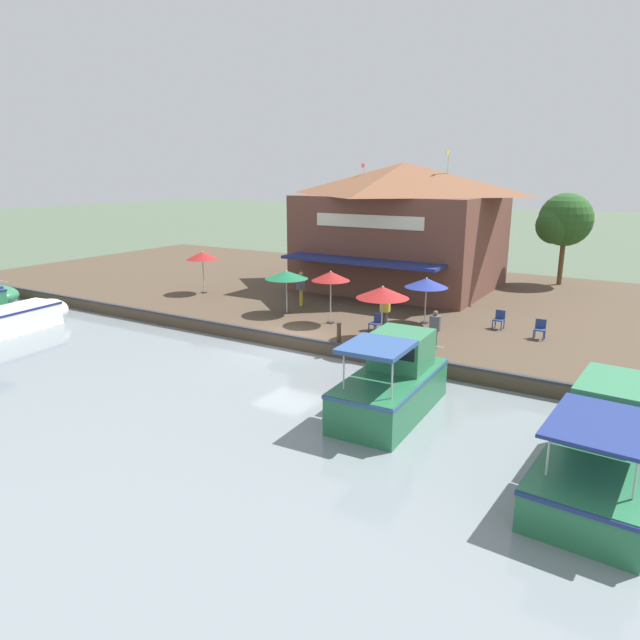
% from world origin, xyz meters
% --- Properties ---
extents(ground_plane, '(220.00, 220.00, 0.00)m').
position_xyz_m(ground_plane, '(0.00, 0.00, 0.00)').
color(ground_plane, '#4C5B47').
extents(quay_deck, '(22.00, 56.00, 0.60)m').
position_xyz_m(quay_deck, '(-11.00, 0.00, 0.30)').
color(quay_deck, '#4C3D2D').
rests_on(quay_deck, ground).
extents(quay_edge_fender, '(0.20, 50.40, 0.10)m').
position_xyz_m(quay_edge_fender, '(-0.10, 0.00, 0.65)').
color(quay_edge_fender, '#2D2D33').
rests_on(quay_edge_fender, quay_deck).
extents(waterfront_restaurant, '(11.37, 11.30, 8.18)m').
position_xyz_m(waterfront_restaurant, '(-13.18, -0.52, 4.43)').
color(waterfront_restaurant, brown).
rests_on(waterfront_restaurant, quay_deck).
extents(patio_umbrella_mid_patio_right, '(1.80, 1.80, 2.51)m').
position_xyz_m(patio_umbrella_mid_patio_right, '(-3.09, 0.31, 2.85)').
color(patio_umbrella_mid_patio_right, '#B7B7B7').
rests_on(patio_umbrella_mid_patio_right, quay_deck).
extents(patio_umbrella_far_corner, '(1.90, 1.90, 2.49)m').
position_xyz_m(patio_umbrella_far_corner, '(-5.25, -9.67, 2.81)').
color(patio_umbrella_far_corner, '#B7B7B7').
rests_on(patio_umbrella_far_corner, quay_deck).
extents(patio_umbrella_mid_patio_left, '(2.25, 2.25, 2.33)m').
position_xyz_m(patio_umbrella_mid_patio_left, '(-1.88, 3.55, 2.65)').
color(patio_umbrella_mid_patio_left, '#B7B7B7').
rests_on(patio_umbrella_mid_patio_left, quay_deck).
extents(patio_umbrella_near_quay_edge, '(2.01, 2.01, 2.20)m').
position_xyz_m(patio_umbrella_near_quay_edge, '(-5.42, 4.13, 2.54)').
color(patio_umbrella_near_quay_edge, '#B7B7B7').
rests_on(patio_umbrella_near_quay_edge, quay_deck).
extents(patio_umbrella_by_entrance, '(2.17, 2.17, 2.22)m').
position_xyz_m(patio_umbrella_by_entrance, '(-3.60, -2.56, 2.58)').
color(patio_umbrella_by_entrance, '#B7B7B7').
rests_on(patio_umbrella_by_entrance, quay_deck).
extents(cafe_chair_mid_patio, '(0.47, 0.47, 0.85)m').
position_xyz_m(cafe_chair_mid_patio, '(-6.23, 7.40, 1.08)').
color(cafe_chair_mid_patio, navy).
rests_on(cafe_chair_mid_patio, quay_deck).
extents(cafe_chair_under_first_umbrella, '(0.52, 0.52, 0.85)m').
position_xyz_m(cafe_chair_under_first_umbrella, '(-2.74, 2.88, 1.08)').
color(cafe_chair_under_first_umbrella, navy).
rests_on(cafe_chair_under_first_umbrella, quay_deck).
extents(cafe_chair_facing_river, '(0.45, 0.45, 0.85)m').
position_xyz_m(cafe_chair_facing_river, '(-5.46, 9.32, 1.08)').
color(cafe_chair_facing_river, navy).
rests_on(cafe_chair_facing_river, quay_deck).
extents(person_near_entrance, '(0.52, 0.52, 1.83)m').
position_xyz_m(person_near_entrance, '(-5.44, -2.89, 1.76)').
color(person_near_entrance, gold).
rests_on(person_near_entrance, quay_deck).
extents(person_at_quay_edge, '(0.48, 0.48, 1.70)m').
position_xyz_m(person_at_quay_edge, '(-3.46, 2.96, 1.67)').
color(person_at_quay_edge, '#4C4C56').
rests_on(person_at_quay_edge, quay_deck).
extents(person_mid_patio, '(0.45, 0.45, 1.60)m').
position_xyz_m(person_mid_patio, '(-1.74, 5.96, 1.59)').
color(person_mid_patio, '#337547').
rests_on(person_mid_patio, quay_deck).
extents(motorboat_far_downstream, '(6.22, 2.49, 2.42)m').
position_xyz_m(motorboat_far_downstream, '(4.45, -12.95, 0.73)').
color(motorboat_far_downstream, white).
rests_on(motorboat_far_downstream, river_water).
extents(motorboat_mid_row, '(5.91, 2.40, 2.59)m').
position_xyz_m(motorboat_mid_row, '(3.36, 6.60, 0.99)').
color(motorboat_mid_row, '#287047').
rests_on(motorboat_mid_row, river_water).
extents(motorboat_fourth_along, '(8.20, 2.89, 2.26)m').
position_xyz_m(motorboat_fourth_along, '(4.12, 12.95, 0.86)').
color(motorboat_fourth_along, '#287047').
rests_on(motorboat_fourth_along, river_water).
extents(mooring_post, '(0.22, 0.22, 0.90)m').
position_xyz_m(mooring_post, '(-0.35, 2.32, 1.06)').
color(mooring_post, '#473323').
rests_on(mooring_post, quay_deck).
extents(tree_behind_restaurant, '(3.45, 3.28, 5.74)m').
position_xyz_m(tree_behind_restaurant, '(-18.88, 7.78, 4.60)').
color(tree_behind_restaurant, brown).
rests_on(tree_behind_restaurant, quay_deck).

